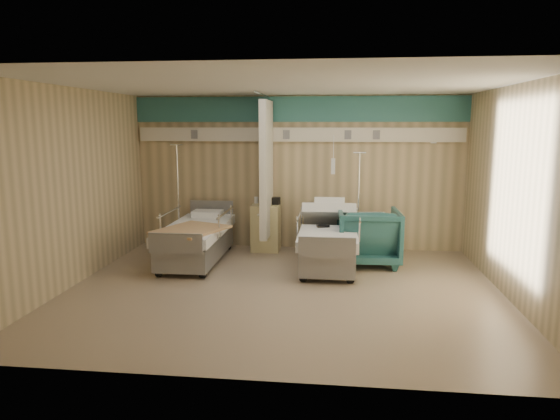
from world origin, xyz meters
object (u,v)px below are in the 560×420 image
Objects in this scene: bed_right at (328,247)px; iv_stand_right at (357,234)px; iv_stand_left at (179,228)px; bedside_cabinet at (266,227)px; bed_left at (196,243)px; visitor_armchair at (368,236)px.

iv_stand_right is (0.50, 0.75, 0.06)m from bed_right.
bedside_cabinet is at bearing 1.65° from iv_stand_left.
bed_left is 2.12× the size of visitor_armchair.
iv_stand_right reaches higher than bedside_cabinet.
visitor_armchair is 0.53× the size of iv_stand_left.
bed_right is 1.46m from bedside_cabinet.
iv_stand_right is at bearing -77.03° from visitor_armchair.
bedside_cabinet is 0.47× the size of iv_stand_right.
visitor_armchair reaches higher than bed_left.
iv_stand_left is at bearing 123.49° from bed_left.
visitor_armchair is (0.65, 0.20, 0.15)m from bed_right.
visitor_armchair is at bearing 3.95° from bed_left.
bed_left is 1.03m from iv_stand_left.
visitor_armchair reaches higher than bed_right.
bed_left is 1.19× the size of iv_stand_right.
iv_stand_right is at bearing 15.45° from bed_left.
iv_stand_left is at bearing 178.12° from iv_stand_right.
bed_left is at bearing 180.00° from bed_right.
iv_stand_left reaches higher than iv_stand_right.
bed_right is at bearing 14.55° from visitor_armchair.
iv_stand_right reaches higher than bed_right.
bed_left is at bearing -164.55° from iv_stand_right.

